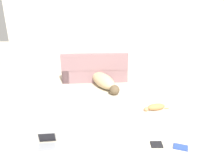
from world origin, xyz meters
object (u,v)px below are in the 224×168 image
object	(u,v)px
couch	(95,71)
book_black	(157,145)
book_blue	(181,147)
laptop_closed	(26,136)
laptop_open	(47,141)
dog	(104,81)
cat	(155,107)

from	to	relation	value
couch	book_black	distance (m)	3.45
couch	book_black	bearing A→B (deg)	107.71
book_blue	laptop_closed	bearing A→B (deg)	173.47
couch	laptop_closed	bearing A→B (deg)	66.95
book_black	book_blue	bearing A→B (deg)	-9.95
laptop_closed	book_black	bearing A→B (deg)	-5.96
laptop_open	book_black	xyz separation A→B (m)	(1.85, -0.00, -0.06)
couch	book_blue	size ratio (longest dim) A/B	7.30
laptop_closed	couch	bearing A→B (deg)	71.05
laptop_open	dog	bearing A→B (deg)	64.99
laptop_open	cat	bearing A→B (deg)	24.94
cat	book_blue	world-z (taller)	cat
cat	laptop_closed	world-z (taller)	cat
dog	laptop_closed	distance (m)	2.65
book_black	book_blue	xyz separation A→B (m)	(0.38, -0.07, 0.00)
cat	laptop_open	xyz separation A→B (m)	(-2.05, -1.23, -0.00)
dog	book_blue	xyz separation A→B (m)	(1.37, -2.60, -0.17)
book_blue	couch	bearing A→B (deg)	117.01
laptop_open	book_black	world-z (taller)	laptop_open
laptop_open	book_blue	distance (m)	2.23
dog	cat	size ratio (longest dim) A/B	2.42
dog	book_black	distance (m)	2.72
book_black	laptop_closed	bearing A→B (deg)	174.04
laptop_closed	book_blue	world-z (taller)	laptop_closed
dog	book_black	size ratio (longest dim) A/B	7.16
dog	cat	bearing A→B (deg)	11.38
cat	laptop_closed	size ratio (longest dim) A/B	1.80
couch	laptop_open	size ratio (longest dim) A/B	6.05
couch	laptop_open	bearing A→B (deg)	75.74
laptop_closed	cat	bearing A→B (deg)	21.76
book_black	couch	bearing A→B (deg)	111.81
book_black	book_blue	world-z (taller)	same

